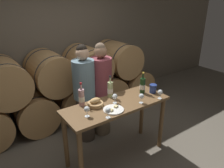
# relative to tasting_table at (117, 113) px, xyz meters

# --- Properties ---
(ground_plane) EXTENTS (10.00, 10.00, 0.00)m
(ground_plane) POSITION_rel_tasting_table_xyz_m (0.00, 0.00, -0.75)
(ground_plane) COLOR #665E51
(stone_wall_back) EXTENTS (10.00, 0.12, 3.20)m
(stone_wall_back) POSITION_rel_tasting_table_xyz_m (0.00, 2.06, 0.85)
(stone_wall_back) COLOR #706656
(stone_wall_back) RESTS_ON ground_plane
(barrel_stack) EXTENTS (3.78, 0.89, 1.37)m
(barrel_stack) POSITION_rel_tasting_table_xyz_m (0.00, 1.50, -0.11)
(barrel_stack) COLOR tan
(barrel_stack) RESTS_ON ground_plane
(tasting_table) EXTENTS (1.52, 0.57, 0.90)m
(tasting_table) POSITION_rel_tasting_table_xyz_m (0.00, 0.00, 0.00)
(tasting_table) COLOR brown
(tasting_table) RESTS_ON ground_plane
(person_left) EXTENTS (0.35, 0.35, 1.62)m
(person_left) POSITION_rel_tasting_table_xyz_m (-0.15, 0.66, 0.07)
(person_left) COLOR #4C4238
(person_left) RESTS_ON ground_plane
(person_right) EXTENTS (0.35, 0.35, 1.61)m
(person_right) POSITION_rel_tasting_table_xyz_m (0.17, 0.66, 0.06)
(person_right) COLOR #756651
(person_right) RESTS_ON ground_plane
(wine_bottle_red) EXTENTS (0.08, 0.08, 0.33)m
(wine_bottle_red) POSITION_rel_tasting_table_xyz_m (0.52, 0.05, 0.27)
(wine_bottle_red) COLOR #193819
(wine_bottle_red) RESTS_ON tasting_table
(wine_bottle_white) EXTENTS (0.08, 0.08, 0.33)m
(wine_bottle_white) POSITION_rel_tasting_table_xyz_m (0.04, 0.22, 0.27)
(wine_bottle_white) COLOR #ADBC7F
(wine_bottle_white) RESTS_ON tasting_table
(wine_bottle_rose) EXTENTS (0.08, 0.08, 0.33)m
(wine_bottle_rose) POSITION_rel_tasting_table_xyz_m (-0.42, 0.22, 0.27)
(wine_bottle_rose) COLOR #BC8E93
(wine_bottle_rose) RESTS_ON tasting_table
(blue_crock) EXTENTS (0.11, 0.11, 0.13)m
(blue_crock) POSITION_rel_tasting_table_xyz_m (0.66, -0.03, 0.22)
(blue_crock) COLOR navy
(blue_crock) RESTS_ON tasting_table
(bread_basket) EXTENTS (0.21, 0.21, 0.12)m
(bread_basket) POSITION_rel_tasting_table_xyz_m (-0.28, 0.10, 0.19)
(bread_basket) COLOR tan
(bread_basket) RESTS_ON tasting_table
(cheese_plate) EXTENTS (0.27, 0.27, 0.04)m
(cheese_plate) POSITION_rel_tasting_table_xyz_m (-0.15, -0.13, 0.16)
(cheese_plate) COLOR white
(cheese_plate) RESTS_ON tasting_table
(wine_glass_far_left) EXTENTS (0.07, 0.07, 0.14)m
(wine_glass_far_left) POSITION_rel_tasting_table_xyz_m (-0.51, -0.07, 0.25)
(wine_glass_far_left) COLOR white
(wine_glass_far_left) RESTS_ON tasting_table
(wine_glass_left) EXTENTS (0.07, 0.07, 0.14)m
(wine_glass_left) POSITION_rel_tasting_table_xyz_m (-0.31, -0.24, 0.25)
(wine_glass_left) COLOR white
(wine_glass_left) RESTS_ON tasting_table
(wine_glass_center) EXTENTS (0.07, 0.07, 0.14)m
(wine_glass_center) POSITION_rel_tasting_table_xyz_m (-0.02, 0.02, 0.25)
(wine_glass_center) COLOR white
(wine_glass_center) RESTS_ON tasting_table
(wine_glass_right) EXTENTS (0.07, 0.07, 0.14)m
(wine_glass_right) POSITION_rel_tasting_table_xyz_m (0.28, -0.18, 0.25)
(wine_glass_right) COLOR white
(wine_glass_right) RESTS_ON tasting_table
(wine_glass_far_right) EXTENTS (0.07, 0.07, 0.14)m
(wine_glass_far_right) POSITION_rel_tasting_table_xyz_m (0.59, -0.24, 0.25)
(wine_glass_far_right) COLOR white
(wine_glass_far_right) RESTS_ON tasting_table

